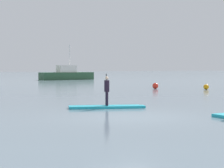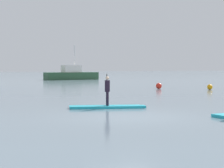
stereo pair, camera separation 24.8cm
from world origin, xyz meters
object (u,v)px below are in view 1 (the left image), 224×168
(motor_boat_small_navy, at_px, (67,74))
(paddler_child_solo, at_px, (107,89))
(mooring_buoy_mid, at_px, (206,87))
(mooring_buoy_near, at_px, (155,86))
(paddleboard_near, at_px, (107,107))

(motor_boat_small_navy, bearing_deg, paddler_child_solo, -111.40)
(motor_boat_small_navy, bearing_deg, mooring_buoy_mid, -90.80)
(paddler_child_solo, relative_size, mooring_buoy_near, 2.85)
(paddler_child_solo, relative_size, mooring_buoy_mid, 3.24)
(paddler_child_solo, height_order, mooring_buoy_near, paddler_child_solo)
(mooring_buoy_mid, bearing_deg, motor_boat_small_navy, 89.20)
(paddleboard_near, height_order, mooring_buoy_near, mooring_buoy_near)
(paddleboard_near, relative_size, mooring_buoy_mid, 7.72)
(paddleboard_near, relative_size, paddler_child_solo, 2.38)
(paddleboard_near, height_order, motor_boat_small_navy, motor_boat_small_navy)
(paddleboard_near, bearing_deg, paddler_child_solo, 74.19)
(mooring_buoy_mid, bearing_deg, mooring_buoy_near, 133.55)
(paddleboard_near, height_order, paddler_child_solo, paddler_child_solo)
(paddleboard_near, height_order, mooring_buoy_mid, mooring_buoy_mid)
(motor_boat_small_navy, height_order, mooring_buoy_mid, motor_boat_small_navy)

